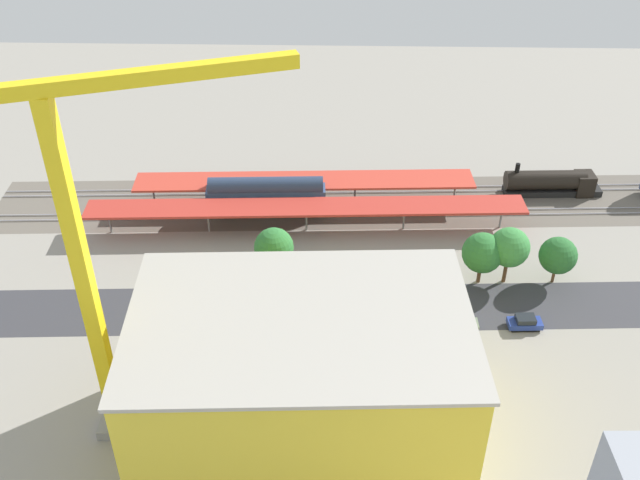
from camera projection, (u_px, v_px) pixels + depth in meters
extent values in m
plane|color=gray|center=(359.00, 283.00, 94.76)|extent=(175.70, 175.70, 0.00)
cube|color=#665E54|center=(357.00, 202.00, 111.05)|extent=(110.41, 20.23, 0.01)
cube|color=#38383D|center=(360.00, 308.00, 90.67)|extent=(110.12, 14.38, 0.01)
cube|color=#9E9EA8|center=(357.00, 188.00, 114.34)|extent=(109.69, 5.51, 0.12)
cube|color=#9E9EA8|center=(357.00, 192.00, 113.16)|extent=(109.69, 5.51, 0.12)
cube|color=#9E9EA8|center=(357.00, 211.00, 108.73)|extent=(109.69, 5.51, 0.12)
cube|color=#9E9EA8|center=(357.00, 216.00, 107.55)|extent=(109.69, 5.51, 0.12)
cube|color=#B73328|center=(306.00, 207.00, 102.71)|extent=(62.60, 7.90, 0.38)
cylinder|color=slate|center=(501.00, 217.00, 104.38)|extent=(0.30, 0.30, 3.70)
cylinder|color=slate|center=(404.00, 218.00, 104.13)|extent=(0.30, 0.30, 3.70)
cylinder|color=slate|center=(306.00, 219.00, 103.87)|extent=(0.30, 0.30, 3.70)
cylinder|color=slate|center=(208.00, 220.00, 103.62)|extent=(0.30, 0.30, 3.70)
cylinder|color=slate|center=(110.00, 222.00, 103.36)|extent=(0.30, 0.30, 3.70)
cube|color=#C63D2D|center=(305.00, 181.00, 108.50)|extent=(50.93, 7.89, 0.34)
cylinder|color=slate|center=(455.00, 191.00, 110.12)|extent=(0.30, 0.30, 3.86)
cylinder|color=slate|center=(355.00, 192.00, 109.85)|extent=(0.30, 0.30, 3.86)
cylinder|color=slate|center=(254.00, 193.00, 109.57)|extent=(0.30, 0.30, 3.86)
cylinder|color=slate|center=(154.00, 194.00, 109.29)|extent=(0.30, 0.30, 3.86)
cube|color=black|center=(552.00, 191.00, 112.90)|extent=(15.12, 3.41, 1.00)
cylinder|color=black|center=(545.00, 180.00, 111.73)|extent=(12.41, 3.57, 2.97)
cube|color=black|center=(584.00, 184.00, 112.28)|extent=(2.88, 3.30, 3.46)
cylinder|color=black|center=(518.00, 168.00, 110.39)|extent=(0.70, 0.70, 1.40)
cube|color=black|center=(267.00, 212.00, 108.37)|extent=(15.81, 3.08, 0.60)
cube|color=#384C72|center=(266.00, 199.00, 107.11)|extent=(17.58, 3.75, 3.79)
cylinder|color=#273550|center=(266.00, 187.00, 105.88)|extent=(16.88, 3.71, 2.89)
cube|color=black|center=(524.00, 326.00, 87.61)|extent=(3.51, 1.97, 0.30)
cube|color=navy|center=(525.00, 323.00, 87.32)|extent=(4.17, 2.08, 0.71)
cube|color=#1E2328|center=(526.00, 319.00, 86.93)|extent=(2.36, 1.76, 0.66)
cube|color=black|center=(460.00, 329.00, 87.29)|extent=(3.48, 1.75, 0.30)
cube|color=gray|center=(461.00, 325.00, 86.95)|extent=(4.14, 1.82, 0.90)
cube|color=#1E2328|center=(461.00, 320.00, 86.54)|extent=(2.32, 1.60, 0.52)
cube|color=black|center=(404.00, 323.00, 88.17)|extent=(3.93, 2.05, 0.30)
cube|color=maroon|center=(405.00, 320.00, 87.87)|extent=(4.66, 2.19, 0.73)
cube|color=#1E2328|center=(405.00, 315.00, 87.49)|extent=(2.66, 1.79, 0.59)
cube|color=black|center=(339.00, 323.00, 88.17)|extent=(3.58, 2.04, 0.30)
cube|color=gray|center=(339.00, 319.00, 87.84)|extent=(4.24, 2.16, 0.85)
cube|color=#1E2328|center=(339.00, 315.00, 87.43)|extent=(2.42, 1.80, 0.60)
cube|color=black|center=(281.00, 324.00, 87.99)|extent=(3.73, 1.77, 0.30)
cube|color=black|center=(280.00, 320.00, 87.66)|extent=(4.43, 1.86, 0.82)
cube|color=#1E2328|center=(280.00, 316.00, 87.28)|extent=(2.50, 1.60, 0.51)
cube|color=black|center=(222.00, 324.00, 87.94)|extent=(3.95, 1.83, 0.30)
cube|color=navy|center=(222.00, 321.00, 87.64)|extent=(4.69, 1.93, 0.75)
cube|color=#1E2328|center=(221.00, 316.00, 87.23)|extent=(2.65, 1.63, 0.70)
cube|color=black|center=(157.00, 324.00, 88.03)|extent=(3.86, 1.72, 0.30)
cube|color=navy|center=(157.00, 321.00, 87.74)|extent=(4.59, 1.80, 0.71)
cube|color=#1E2328|center=(156.00, 317.00, 87.38)|extent=(2.58, 1.57, 0.55)
cube|color=yellow|center=(301.00, 380.00, 70.40)|extent=(32.28, 21.96, 14.90)
cube|color=#ADA89E|center=(300.00, 320.00, 66.01)|extent=(32.91, 22.59, 0.40)
cube|color=gray|center=(119.00, 424.00, 74.71)|extent=(3.60, 3.60, 1.20)
cube|color=yellow|center=(87.00, 289.00, 64.49)|extent=(1.40, 1.40, 36.83)
cube|color=yellow|center=(155.00, 75.00, 55.65)|extent=(22.07, 8.56, 1.20)
cube|color=black|center=(341.00, 328.00, 87.19)|extent=(9.85, 3.70, 0.50)
cube|color=silver|center=(349.00, 317.00, 86.31)|extent=(7.84, 3.65, 2.95)
cube|color=silver|center=(309.00, 322.00, 86.03)|extent=(2.42, 2.84, 2.26)
cylinder|color=brown|center=(275.00, 269.00, 94.63)|extent=(0.49, 0.49, 3.28)
sphere|color=#2D7233|center=(274.00, 247.00, 92.67)|extent=(5.11, 5.11, 5.11)
cylinder|color=brown|center=(479.00, 273.00, 94.22)|extent=(0.51, 0.51, 2.81)
sphere|color=#2D7233|center=(482.00, 253.00, 92.36)|extent=(5.29, 5.29, 5.29)
cylinder|color=brown|center=(554.00, 274.00, 94.29)|extent=(0.40, 0.40, 2.55)
sphere|color=#28662D|center=(558.00, 255.00, 92.59)|extent=(4.86, 4.86, 4.86)
cylinder|color=brown|center=(505.00, 270.00, 94.05)|extent=(0.50, 0.50, 3.66)
sphere|color=#38843D|center=(510.00, 247.00, 91.97)|extent=(5.17, 5.17, 5.17)
cylinder|color=#333333|center=(402.00, 311.00, 85.33)|extent=(0.16, 0.16, 6.26)
cube|color=black|center=(404.00, 288.00, 83.28)|extent=(0.36, 0.36, 0.90)
sphere|color=green|center=(403.00, 286.00, 83.11)|extent=(0.20, 0.20, 0.20)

